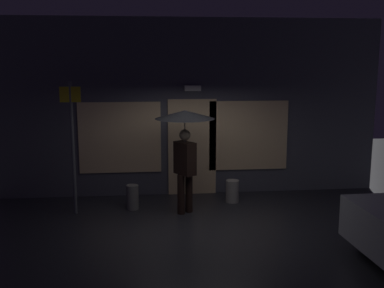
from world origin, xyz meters
name	(u,v)px	position (x,y,z in m)	size (l,w,h in m)	color
ground_plane	(204,227)	(0.00, 0.00, 0.00)	(18.00, 18.00, 0.00)	#26262B
building_facade	(191,108)	(0.00, 2.34, 1.97)	(8.68, 0.48, 3.99)	#4C4C56
person_with_umbrella	(185,133)	(-0.28, 0.84, 1.65)	(1.18, 1.18, 2.09)	black
street_sign_post	(72,141)	(-2.49, 1.01, 1.50)	(0.40, 0.07, 2.66)	#595B60
sidewalk_bollard	(133,197)	(-1.35, 1.18, 0.26)	(0.25, 0.25, 0.52)	slate
sidewalk_bollard_2	(232,191)	(0.81, 1.46, 0.24)	(0.29, 0.29, 0.49)	#9E998E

